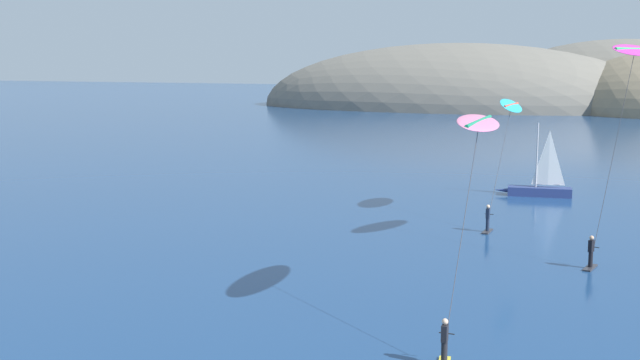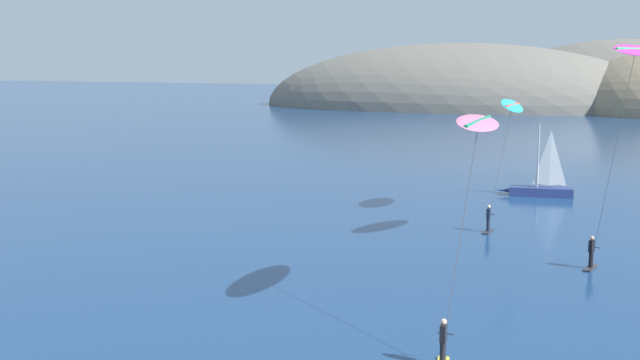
% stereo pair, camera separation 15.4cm
% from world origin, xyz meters
% --- Properties ---
extents(headland_island, '(111.17, 51.35, 29.76)m').
position_xyz_m(headland_island, '(-0.27, 166.26, 0.00)').
color(headland_island, slate).
rests_on(headland_island, ground).
extents(sailboat_near, '(5.96, 1.98, 5.70)m').
position_xyz_m(sailboat_near, '(14.36, 50.35, 0.64)').
color(sailboat_near, navy).
rests_on(sailboat_near, ground).
extents(kitesurfer_pink, '(1.58, 9.77, 8.37)m').
position_xyz_m(kitesurfer_pink, '(15.40, 18.80, 7.53)').
color(kitesurfer_pink, yellow).
rests_on(kitesurfer_pink, ground).
extents(kitesurfer_magenta, '(3.33, 7.34, 11.41)m').
position_xyz_m(kitesurfer_magenta, '(20.89, 32.41, 10.06)').
color(kitesurfer_magenta, '#2D2D33').
rests_on(kitesurfer_magenta, ground).
extents(kitesurfer_cyan, '(1.57, 8.84, 7.98)m').
position_xyz_m(kitesurfer_cyan, '(13.48, 40.98, 6.85)').
color(kitesurfer_cyan, '#2D2D33').
rests_on(kitesurfer_cyan, ground).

